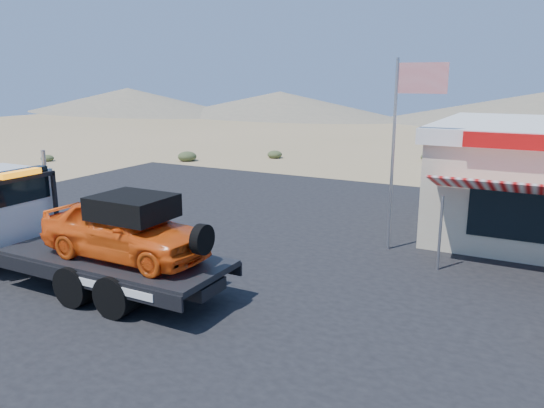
# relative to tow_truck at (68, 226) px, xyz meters

# --- Properties ---
(ground) EXTENTS (120.00, 120.00, 0.00)m
(ground) POSITION_rel_tow_truck_xyz_m (2.14, 2.29, -1.57)
(ground) COLOR #958054
(ground) RESTS_ON ground
(asphalt_lot) EXTENTS (32.00, 24.00, 0.02)m
(asphalt_lot) POSITION_rel_tow_truck_xyz_m (4.14, 5.29, -1.56)
(asphalt_lot) COLOR black
(asphalt_lot) RESTS_ON ground
(tow_truck) EXTENTS (8.75, 2.59, 2.92)m
(tow_truck) POSITION_rel_tow_truck_xyz_m (0.00, 0.00, 0.00)
(tow_truck) COLOR black
(tow_truck) RESTS_ON asphalt_lot
(flagpole) EXTENTS (1.55, 0.10, 6.00)m
(flagpole) POSITION_rel_tow_truck_xyz_m (7.07, 6.79, 2.19)
(flagpole) COLOR #99999E
(flagpole) RESTS_ON asphalt_lot
(desert_scrub) EXTENTS (23.95, 34.15, 0.67)m
(desert_scrub) POSITION_rel_tow_truck_xyz_m (-11.92, 10.74, -1.28)
(desert_scrub) COLOR #334223
(desert_scrub) RESTS_ON ground
(distant_hills) EXTENTS (126.00, 48.00, 4.20)m
(distant_hills) POSITION_rel_tow_truck_xyz_m (-7.63, 57.43, 0.31)
(distant_hills) COLOR #726B59
(distant_hills) RESTS_ON ground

